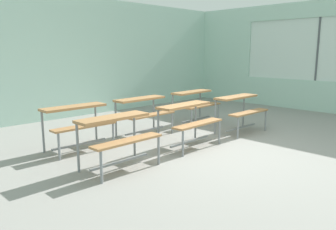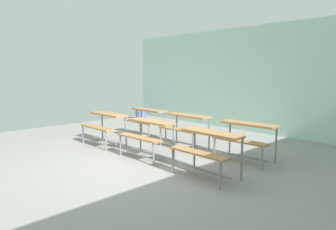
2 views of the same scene
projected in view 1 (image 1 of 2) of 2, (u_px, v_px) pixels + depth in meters
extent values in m
cube|color=gray|center=(220.00, 153.00, 5.55)|extent=(10.00, 9.00, 0.05)
cube|color=silver|center=(78.00, 57.00, 8.41)|extent=(10.00, 0.12, 3.00)
cube|color=silver|center=(333.00, 97.00, 8.91)|extent=(0.12, 9.00, 0.85)
cube|color=silver|center=(226.00, 50.00, 11.15)|extent=(0.12, 1.90, 1.70)
cube|color=silver|center=(318.00, 49.00, 9.02)|extent=(0.02, 4.20, 1.70)
cube|color=#4C5156|center=(318.00, 49.00, 9.02)|extent=(0.06, 0.05, 1.70)
cube|color=#A87547|center=(113.00, 118.00, 4.70)|extent=(1.10, 0.34, 0.04)
cube|color=#A87547|center=(128.00, 141.00, 4.53)|extent=(1.10, 0.24, 0.03)
cylinder|color=gray|center=(78.00, 147.00, 4.52)|extent=(0.04, 0.04, 0.72)
cylinder|color=gray|center=(134.00, 134.00, 5.22)|extent=(0.04, 0.04, 0.72)
cylinder|color=gray|center=(101.00, 167.00, 4.16)|extent=(0.04, 0.04, 0.44)
cylinder|color=gray|center=(159.00, 150.00, 4.86)|extent=(0.04, 0.04, 0.44)
cube|color=gray|center=(120.00, 162.00, 4.72)|extent=(1.00, 0.05, 0.03)
cube|color=#A87547|center=(184.00, 105.00, 5.78)|extent=(1.11, 0.36, 0.04)
cube|color=#A87547|center=(198.00, 124.00, 5.61)|extent=(1.11, 0.26, 0.03)
cylinder|color=gray|center=(158.00, 129.00, 5.58)|extent=(0.04, 0.04, 0.72)
cylinder|color=gray|center=(195.00, 120.00, 6.30)|extent=(0.04, 0.04, 0.72)
cylinder|color=gray|center=(183.00, 143.00, 5.24)|extent=(0.04, 0.04, 0.44)
cylinder|color=gray|center=(219.00, 132.00, 5.95)|extent=(0.04, 0.04, 0.44)
cube|color=gray|center=(190.00, 141.00, 5.80)|extent=(1.00, 0.07, 0.03)
cube|color=#A87547|center=(236.00, 97.00, 6.83)|extent=(1.11, 0.34, 0.04)
cube|color=#A87547|center=(249.00, 112.00, 6.66)|extent=(1.10, 0.24, 0.03)
cylinder|color=gray|center=(215.00, 116.00, 6.66)|extent=(0.04, 0.04, 0.72)
cylinder|color=gray|center=(244.00, 110.00, 7.34)|extent=(0.04, 0.04, 0.72)
cylinder|color=gray|center=(238.00, 128.00, 6.29)|extent=(0.04, 0.04, 0.44)
cylinder|color=gray|center=(266.00, 120.00, 6.97)|extent=(0.04, 0.04, 0.44)
cube|color=gray|center=(241.00, 127.00, 6.85)|extent=(1.00, 0.05, 0.03)
cube|color=#A87547|center=(74.00, 107.00, 5.60)|extent=(1.10, 0.33, 0.04)
cube|color=#A87547|center=(84.00, 126.00, 5.42)|extent=(1.10, 0.23, 0.03)
cylinder|color=gray|center=(43.00, 131.00, 5.42)|extent=(0.04, 0.04, 0.72)
cylinder|color=gray|center=(96.00, 122.00, 6.10)|extent=(0.04, 0.04, 0.72)
cylinder|color=gray|center=(59.00, 146.00, 5.06)|extent=(0.04, 0.04, 0.44)
cylinder|color=gray|center=(113.00, 135.00, 5.74)|extent=(0.04, 0.04, 0.44)
cube|color=gray|center=(80.00, 144.00, 5.61)|extent=(1.00, 0.04, 0.03)
cube|color=#A87547|center=(140.00, 99.00, 6.56)|extent=(1.11, 0.34, 0.04)
cube|color=#A87547|center=(151.00, 115.00, 6.40)|extent=(1.10, 0.24, 0.03)
cylinder|color=gray|center=(116.00, 119.00, 6.38)|extent=(0.04, 0.04, 0.72)
cylinder|color=gray|center=(154.00, 113.00, 7.08)|extent=(0.04, 0.04, 0.72)
cylinder|color=gray|center=(134.00, 131.00, 6.03)|extent=(0.04, 0.04, 0.44)
cylinder|color=gray|center=(172.00, 123.00, 6.73)|extent=(0.04, 0.04, 0.44)
cube|color=gray|center=(145.00, 130.00, 6.58)|extent=(1.00, 0.05, 0.03)
cube|color=#A87547|center=(192.00, 92.00, 7.65)|extent=(1.11, 0.36, 0.04)
cube|color=#A87547|center=(203.00, 106.00, 7.48)|extent=(1.11, 0.26, 0.03)
cylinder|color=gray|center=(173.00, 109.00, 7.45)|extent=(0.04, 0.04, 0.72)
cylinder|color=gray|center=(200.00, 104.00, 8.17)|extent=(0.04, 0.04, 0.72)
cylinder|color=gray|center=(192.00, 119.00, 7.11)|extent=(0.04, 0.04, 0.44)
cylinder|color=gray|center=(218.00, 113.00, 7.82)|extent=(0.04, 0.04, 0.44)
cube|color=gray|center=(196.00, 119.00, 7.67)|extent=(1.00, 0.07, 0.03)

